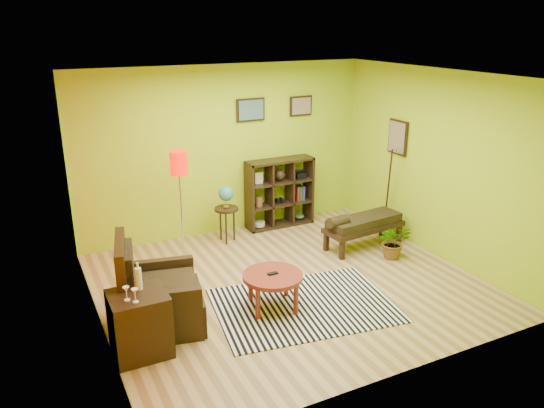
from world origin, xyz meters
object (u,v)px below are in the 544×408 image
side_cabinet (140,323)px  cube_shelf (280,193)px  globe_table (226,200)px  potted_plant (393,245)px  armchair (156,300)px  floor_lamp (179,173)px  bench (362,224)px  coffee_table (273,279)px

side_cabinet → cube_shelf: size_ratio=0.86×
globe_table → potted_plant: 2.71m
armchair → globe_table: bearing=49.7°
side_cabinet → potted_plant: bearing=10.4°
floor_lamp → bench: size_ratio=1.21×
side_cabinet → cube_shelf: (3.11, 2.73, 0.24)m
floor_lamp → potted_plant: (2.89, -1.34, -1.16)m
armchair → side_cabinet: bearing=-122.9°
side_cabinet → potted_plant: side_cabinet is taller
armchair → cube_shelf: (2.82, 2.27, 0.26)m
globe_table → cube_shelf: cube_shelf is taller
globe_table → bench: globe_table is taller
coffee_table → globe_table: globe_table is taller
floor_lamp → cube_shelf: 2.22m
bench → potted_plant: 0.61m
potted_plant → cube_shelf: bearing=114.6°
coffee_table → bench: bearing=26.6°
potted_plant → floor_lamp: bearing=155.2°
floor_lamp → globe_table: bearing=24.1°
armchair → side_cabinet: armchair is taller
cube_shelf → armchair: bearing=-141.2°
coffee_table → side_cabinet: (-1.71, -0.22, -0.04)m
floor_lamp → globe_table: size_ratio=1.79×
cube_shelf → potted_plant: bearing=-65.4°
floor_lamp → bench: 2.97m
bench → globe_table: bearing=147.3°
armchair → side_cabinet: (-0.30, -0.46, 0.02)m
floor_lamp → cube_shelf: size_ratio=1.41×
floor_lamp → bench: bearing=-16.4°
globe_table → cube_shelf: size_ratio=0.79×
floor_lamp → bench: (2.69, -0.79, -0.97)m
coffee_table → cube_shelf: bearing=60.7°
coffee_table → cube_shelf: cube_shelf is taller
globe_table → potted_plant: size_ratio=1.77×
side_cabinet → bench: side_cabinet is taller
side_cabinet → cube_shelf: cube_shelf is taller
armchair → side_cabinet: 0.55m
floor_lamp → globe_table: floor_lamp is taller
armchair → floor_lamp: floor_lamp is taller
bench → potted_plant: bench is taller
coffee_table → floor_lamp: 2.17m
coffee_table → cube_shelf: size_ratio=0.63×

